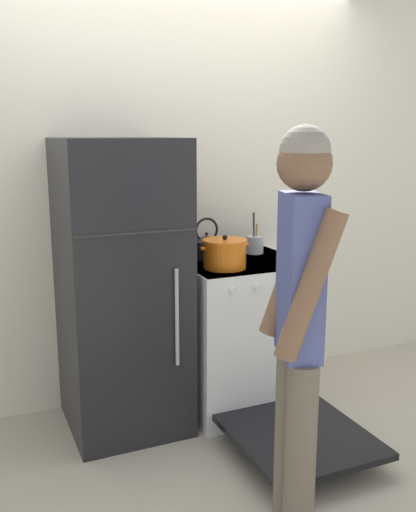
% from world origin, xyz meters
% --- Properties ---
extents(ground_plane, '(14.00, 14.00, 0.00)m').
position_xyz_m(ground_plane, '(0.00, 0.00, 0.00)').
color(ground_plane, '#B2A893').
extents(wall_back, '(10.00, 0.06, 2.55)m').
position_xyz_m(wall_back, '(0.00, 0.03, 1.27)').
color(wall_back, silver).
rests_on(wall_back, ground_plane).
extents(refrigerator, '(0.63, 0.69, 1.61)m').
position_xyz_m(refrigerator, '(-0.42, -0.33, 0.81)').
color(refrigerator, black).
rests_on(refrigerator, ground_plane).
extents(stove_range, '(0.72, 1.41, 0.89)m').
position_xyz_m(stove_range, '(0.30, -0.39, 0.45)').
color(stove_range, white).
rests_on(stove_range, ground_plane).
extents(dutch_oven_pot, '(0.29, 0.25, 0.19)m').
position_xyz_m(dutch_oven_pot, '(0.14, -0.49, 0.98)').
color(dutch_oven_pot, orange).
rests_on(dutch_oven_pot, stove_range).
extents(tea_kettle, '(0.24, 0.19, 0.25)m').
position_xyz_m(tea_kettle, '(0.15, -0.21, 0.97)').
color(tea_kettle, black).
rests_on(tea_kettle, stove_range).
extents(utensil_jar, '(0.11, 0.11, 0.27)m').
position_xyz_m(utensil_jar, '(0.48, -0.20, 0.96)').
color(utensil_jar, '#B7BABF').
rests_on(utensil_jar, stove_range).
extents(person, '(0.33, 0.39, 1.66)m').
position_xyz_m(person, '(-0.08, -1.58, 0.95)').
color(person, '#6B6051').
rests_on(person, ground_plane).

